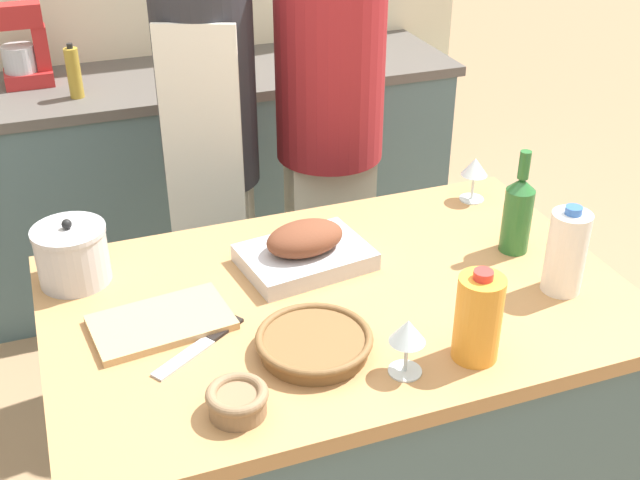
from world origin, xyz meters
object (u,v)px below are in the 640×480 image
Objects in this scene: cutting_board at (161,322)px; stock_pot at (72,255)px; wine_glass_right at (475,169)px; condiment_bottle_tall at (220,46)px; wine_bottle_green at (518,212)px; mixing_bowl at (237,400)px; milk_jug at (566,252)px; stand_mixer at (25,52)px; person_cook_aproned at (210,145)px; juice_jug at (478,318)px; person_cook_guest at (330,120)px; roasting_pan at (305,250)px; condiment_bottle_short at (74,73)px; wine_glass_left at (407,334)px; wicker_basket at (314,342)px; knife_chef at (203,345)px.

stock_pot is at bearing 121.83° from cutting_board.
condiment_bottle_tall reaches higher than wine_glass_right.
stock_pot is 0.89× the size of condiment_bottle_tall.
stock_pot is 1.11m from wine_bottle_green.
condiment_bottle_tall is (0.47, 1.99, 0.09)m from mixing_bowl.
stand_mixer is at bearing 120.44° from milk_jug.
stock_pot is 0.11× the size of person_cook_aproned.
cutting_board is 0.93m from wine_bottle_green.
juice_jug is (0.60, -0.34, 0.09)m from cutting_board.
juice_jug is 1.99m from condiment_bottle_tall.
person_cook_guest is at bearing 103.31° from wine_bottle_green.
roasting_pan is 0.55m from wine_bottle_green.
person_cook_guest reaches higher than condiment_bottle_short.
milk_jug is at bearing -60.38° from condiment_bottle_short.
milk_jug is 0.13× the size of person_cook_guest.
wine_glass_left is 0.08× the size of person_cook_guest.
wine_bottle_green is (0.53, -0.12, 0.06)m from roasting_pan.
person_cook_aproned is at bearing 118.97° from milk_jug.
stand_mixer is at bearing 104.02° from wicker_basket.
condiment_bottle_short is at bearing -165.53° from condiment_bottle_tall.
mixing_bowl is 0.39× the size of stand_mixer.
wine_bottle_green is at bearing 19.52° from wicker_basket.
wine_bottle_green is (0.92, 0.02, 0.10)m from cutting_board.
stand_mixer is at bearing 175.40° from condiment_bottle_tall.
person_cook_guest reaches higher than person_cook_aproned.
wine_glass_left is (-0.16, 0.00, -0.00)m from juice_jug.
milk_jug is 0.14× the size of person_cook_aproned.
wicker_basket is 0.81× the size of stand_mixer.
wine_bottle_green is at bearing 91.63° from milk_jug.
wicker_basket is at bearing -106.11° from roasting_pan.
wine_bottle_green is 1.41× the size of condiment_bottle_tall.
milk_jug is (0.84, 0.15, 0.07)m from mixing_bowl.
wicker_basket is at bearing -177.88° from milk_jug.
wine_glass_left is at bearing -72.82° from stand_mixer.
person_cook_aproned is at bearing 88.03° from wicker_basket.
person_cook_guest is at bearing 113.58° from wine_glass_right.
knife_chef is (-0.32, -0.24, -0.04)m from roasting_pan.
cutting_board is 1.17× the size of wine_bottle_green.
wine_glass_right is 0.59m from person_cook_guest.
person_cook_aproned reaches higher than mixing_bowl.
roasting_pan is at bearing -69.95° from stand_mixer.
wine_glass_right is 0.08× the size of person_cook_aproned.
knife_chef is at bearing -143.39° from roasting_pan.
stock_pot is 0.10× the size of person_cook_guest.
stock_pot is 1.25m from condiment_bottle_short.
wine_glass_right is 0.08× the size of person_cook_guest.
roasting_pan is 0.56m from mixing_bowl.
cutting_board is 1.73m from stand_mixer.
wine_bottle_green is 2.03m from stand_mixer.
stock_pot is at bearing 157.88° from milk_jug.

